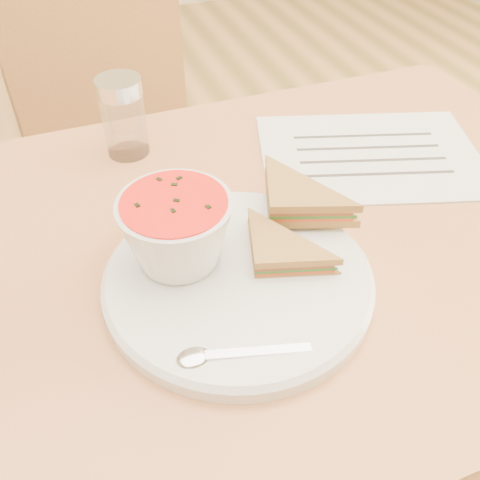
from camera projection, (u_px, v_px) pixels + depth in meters
name	position (u px, v px, depth m)	size (l,w,h in m)	color
dining_table	(257.00, 392.00, 0.94)	(1.00, 0.70, 0.75)	#9E5731
chair_far	(148.00, 170.00, 1.25)	(0.43, 0.43, 0.96)	brown
plate	(238.00, 280.00, 0.61)	(0.31, 0.31, 0.02)	silver
soup_bowl	(177.00, 234.00, 0.60)	(0.13, 0.13, 0.09)	silver
sandwich_half_a	(255.00, 273.00, 0.59)	(0.10, 0.10, 0.03)	olive
sandwich_half_b	(270.00, 218.00, 0.64)	(0.11, 0.11, 0.03)	olive
spoon	(245.00, 353.00, 0.52)	(0.17, 0.03, 0.01)	silver
paper_menu	(370.00, 155.00, 0.82)	(0.33, 0.24, 0.00)	silver
condiment_shaker	(124.00, 117.00, 0.79)	(0.07, 0.07, 0.12)	silver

